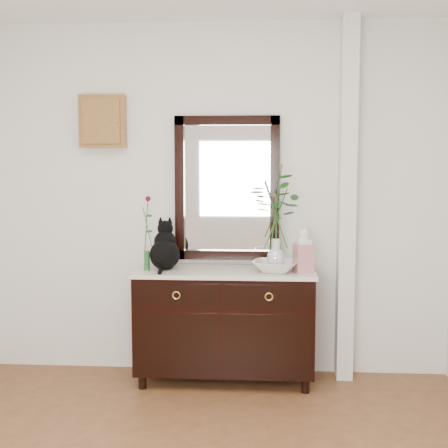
# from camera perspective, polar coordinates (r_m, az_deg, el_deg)

# --- Properties ---
(wall_back) EXTENTS (3.60, 0.04, 2.70)m
(wall_back) POSITION_cam_1_polar(r_m,az_deg,el_deg) (4.81, -0.90, 2.22)
(wall_back) COLOR white
(wall_back) RESTS_ON ground
(pilaster) EXTENTS (0.12, 0.20, 2.70)m
(pilaster) POSITION_cam_1_polar(r_m,az_deg,el_deg) (4.75, 11.14, 2.06)
(pilaster) COLOR white
(pilaster) RESTS_ON ground
(sideboard) EXTENTS (1.33, 0.52, 0.82)m
(sideboard) POSITION_cam_1_polar(r_m,az_deg,el_deg) (4.69, 0.09, -8.73)
(sideboard) COLOR black
(sideboard) RESTS_ON ground
(wall_mirror) EXTENTS (0.80, 0.06, 1.10)m
(wall_mirror) POSITION_cam_1_polar(r_m,az_deg,el_deg) (4.78, 0.28, 3.28)
(wall_mirror) COLOR black
(wall_mirror) RESTS_ON wall_back
(key_cabinet) EXTENTS (0.35, 0.10, 0.40)m
(key_cabinet) POSITION_cam_1_polar(r_m,az_deg,el_deg) (4.91, -11.01, 9.19)
(key_cabinet) COLOR brown
(key_cabinet) RESTS_ON wall_back
(cat) EXTENTS (0.28, 0.34, 0.36)m
(cat) POSITION_cam_1_polar(r_m,az_deg,el_deg) (4.64, -5.45, -1.89)
(cat) COLOR black
(cat) RESTS_ON sideboard
(lotus_bowl) EXTENTS (0.38, 0.38, 0.08)m
(lotus_bowl) POSITION_cam_1_polar(r_m,az_deg,el_deg) (4.54, 4.74, -3.87)
(lotus_bowl) COLOR silver
(lotus_bowl) RESTS_ON sideboard
(vase_branches) EXTENTS (0.45, 0.45, 0.77)m
(vase_branches) POSITION_cam_1_polar(r_m,az_deg,el_deg) (4.49, 4.78, 0.74)
(vase_branches) COLOR silver
(vase_branches) RESTS_ON lotus_bowl
(bud_vase_rose) EXTENTS (0.08, 0.08, 0.56)m
(bud_vase_rose) POSITION_cam_1_polar(r_m,az_deg,el_deg) (4.58, -7.10, -0.80)
(bud_vase_rose) COLOR #255D2C
(bud_vase_rose) RESTS_ON sideboard
(ginger_jar) EXTENTS (0.15, 0.15, 0.33)m
(ginger_jar) POSITION_cam_1_polar(r_m,az_deg,el_deg) (4.53, 7.26, -2.33)
(ginger_jar) COLOR silver
(ginger_jar) RESTS_ON sideboard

